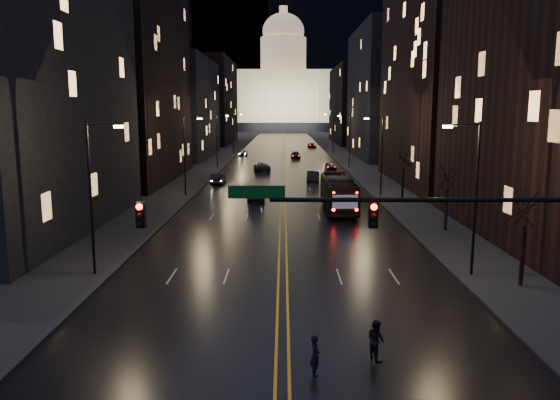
{
  "coord_description": "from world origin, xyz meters",
  "views": [
    {
      "loc": [
        0.03,
        -20.71,
        9.61
      ],
      "look_at": [
        -0.17,
        12.52,
        4.13
      ],
      "focal_mm": 35.0,
      "sensor_mm": 36.0,
      "label": 1
    }
  ],
  "objects_px": {
    "oncoming_car_a": "(256,194)",
    "pedestrian_b": "(376,340)",
    "oncoming_car_b": "(218,179)",
    "bus": "(338,193)",
    "pedestrian_a": "(315,355)",
    "receding_car_a": "(313,177)",
    "traffic_signal": "(435,228)"
  },
  "relations": [
    {
      "from": "bus",
      "to": "pedestrian_a",
      "type": "distance_m",
      "value": 33.95
    },
    {
      "from": "traffic_signal",
      "to": "receding_car_a",
      "type": "xyz_separation_m",
      "value": [
        -1.87,
        52.08,
        -4.33
      ]
    },
    {
      "from": "traffic_signal",
      "to": "oncoming_car_a",
      "type": "bearing_deg",
      "value": 103.38
    },
    {
      "from": "pedestrian_a",
      "to": "oncoming_car_b",
      "type": "bearing_deg",
      "value": -1.02
    },
    {
      "from": "oncoming_car_b",
      "to": "receding_car_a",
      "type": "distance_m",
      "value": 12.67
    },
    {
      "from": "receding_car_a",
      "to": "bus",
      "type": "bearing_deg",
      "value": -82.36
    },
    {
      "from": "traffic_signal",
      "to": "pedestrian_b",
      "type": "distance_m",
      "value": 4.91
    },
    {
      "from": "bus",
      "to": "receding_car_a",
      "type": "xyz_separation_m",
      "value": [
        -1.33,
        20.39,
        -0.87
      ]
    },
    {
      "from": "bus",
      "to": "oncoming_car_b",
      "type": "relative_size",
      "value": 2.64
    },
    {
      "from": "traffic_signal",
      "to": "receding_car_a",
      "type": "distance_m",
      "value": 52.29
    },
    {
      "from": "pedestrian_a",
      "to": "receding_car_a",
      "type": "bearing_deg",
      "value": -14.54
    },
    {
      "from": "oncoming_car_a",
      "to": "oncoming_car_b",
      "type": "xyz_separation_m",
      "value": [
        -5.62,
        13.34,
        -0.05
      ]
    },
    {
      "from": "oncoming_car_a",
      "to": "receding_car_a",
      "type": "bearing_deg",
      "value": -115.41
    },
    {
      "from": "pedestrian_a",
      "to": "bus",
      "type": "bearing_deg",
      "value": -18.6
    },
    {
      "from": "pedestrian_a",
      "to": "pedestrian_b",
      "type": "bearing_deg",
      "value": -73.78
    },
    {
      "from": "traffic_signal",
      "to": "pedestrian_b",
      "type": "bearing_deg",
      "value": -162.55
    },
    {
      "from": "bus",
      "to": "pedestrian_a",
      "type": "height_order",
      "value": "bus"
    },
    {
      "from": "oncoming_car_b",
      "to": "pedestrian_b",
      "type": "relative_size",
      "value": 2.76
    },
    {
      "from": "receding_car_a",
      "to": "pedestrian_b",
      "type": "xyz_separation_m",
      "value": [
        -0.41,
        -52.79,
        0.04
      ]
    },
    {
      "from": "oncoming_car_b",
      "to": "receding_car_a",
      "type": "height_order",
      "value": "receding_car_a"
    },
    {
      "from": "oncoming_car_b",
      "to": "pedestrian_a",
      "type": "xyz_separation_m",
      "value": [
        9.7,
        -52.26,
        0.03
      ]
    },
    {
      "from": "oncoming_car_a",
      "to": "pedestrian_b",
      "type": "xyz_separation_m",
      "value": [
        6.51,
        -37.63,
        0.02
      ]
    },
    {
      "from": "traffic_signal",
      "to": "oncoming_car_a",
      "type": "xyz_separation_m",
      "value": [
        -8.78,
        36.92,
        -4.32
      ]
    },
    {
      "from": "oncoming_car_b",
      "to": "traffic_signal",
      "type": "bearing_deg",
      "value": 107.54
    },
    {
      "from": "oncoming_car_a",
      "to": "pedestrian_a",
      "type": "bearing_deg",
      "value": 95.1
    },
    {
      "from": "traffic_signal",
      "to": "bus",
      "type": "bearing_deg",
      "value": 90.96
    },
    {
      "from": "receding_car_a",
      "to": "traffic_signal",
      "type": "bearing_deg",
      "value": -84.05
    },
    {
      "from": "traffic_signal",
      "to": "pedestrian_a",
      "type": "height_order",
      "value": "traffic_signal"
    },
    {
      "from": "oncoming_car_a",
      "to": "receding_car_a",
      "type": "xyz_separation_m",
      "value": [
        6.92,
        15.16,
        -0.01
      ]
    },
    {
      "from": "receding_car_a",
      "to": "pedestrian_b",
      "type": "relative_size",
      "value": 2.9
    },
    {
      "from": "oncoming_car_b",
      "to": "receding_car_a",
      "type": "relative_size",
      "value": 0.95
    },
    {
      "from": "bus",
      "to": "receding_car_a",
      "type": "bearing_deg",
      "value": 94.04
    }
  ]
}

